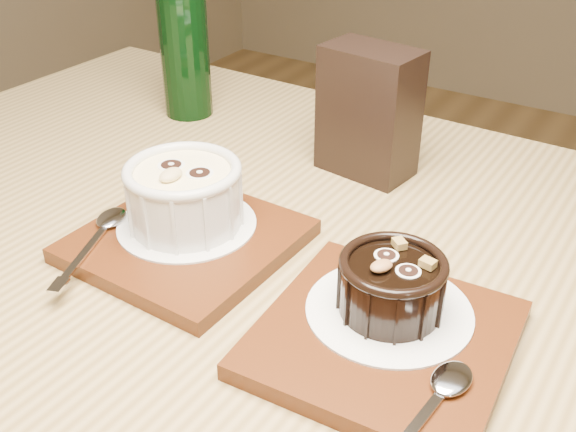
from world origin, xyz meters
name	(u,v)px	position (x,y,z in m)	size (l,w,h in m)	color
table	(299,360)	(-0.17, 0.07, 0.66)	(1.22, 0.83, 0.75)	olive
tray_left	(187,241)	(-0.29, 0.06, 0.76)	(0.18, 0.18, 0.01)	#50240D
doily_left	(187,224)	(-0.30, 0.07, 0.77)	(0.13, 0.13, 0.00)	white
ramekin_white	(184,192)	(-0.30, 0.07, 0.80)	(0.11, 0.11, 0.06)	silver
spoon_left	(95,237)	(-0.35, 0.00, 0.77)	(0.03, 0.13, 0.01)	silver
tray_right	(384,339)	(-0.08, 0.03, 0.76)	(0.18, 0.18, 0.01)	#50240D
doily_right	(389,310)	(-0.08, 0.05, 0.77)	(0.13, 0.13, 0.00)	white
ramekin_dark	(392,283)	(-0.08, 0.05, 0.79)	(0.08, 0.08, 0.05)	black
spoon_right	(427,410)	(-0.02, -0.03, 0.77)	(0.03, 0.13, 0.01)	silver
condiment_stand	(369,112)	(-0.22, 0.28, 0.82)	(0.10, 0.06, 0.14)	black
green_bottle	(184,46)	(-0.49, 0.31, 0.84)	(0.06, 0.06, 0.23)	black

